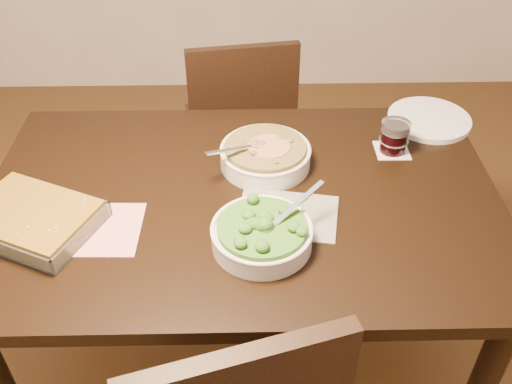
{
  "coord_description": "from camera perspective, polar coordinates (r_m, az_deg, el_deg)",
  "views": [
    {
      "loc": [
        0.01,
        -1.19,
        1.74
      ],
      "look_at": [
        0.04,
        -0.05,
        0.8
      ],
      "focal_mm": 40.0,
      "sensor_mm": 36.0,
      "label": 1
    }
  ],
  "objects": [
    {
      "name": "wine_tumbler",
      "position": [
        1.73,
        13.67,
        5.45
      ],
      "size": [
        0.09,
        0.09,
        0.09
      ],
      "color": "black",
      "rests_on": "coaster"
    },
    {
      "name": "coaster",
      "position": [
        1.76,
        13.42,
        4.07
      ],
      "size": [
        0.1,
        0.1,
        0.0
      ],
      "primitive_type": "cube",
      "color": "white",
      "rests_on": "table"
    },
    {
      "name": "chair_far",
      "position": [
        2.33,
        -1.61,
        6.85
      ],
      "size": [
        0.47,
        0.47,
        0.87
      ],
      "rotation": [
        0.0,
        0.0,
        3.29
      ],
      "color": "black",
      "rests_on": "ground"
    },
    {
      "name": "magazine_a",
      "position": [
        1.5,
        -16.52,
        -3.59
      ],
      "size": [
        0.27,
        0.2,
        0.01
      ],
      "primitive_type": "cube",
      "rotation": [
        0.0,
        0.0,
        -0.02
      ],
      "color": "#B5333B",
      "rests_on": "table"
    },
    {
      "name": "dinner_plate",
      "position": [
        1.92,
        16.91,
        6.95
      ],
      "size": [
        0.26,
        0.26,
        0.02
      ],
      "primitive_type": "cylinder",
      "color": "white",
      "rests_on": "table"
    },
    {
      "name": "stew_bowl",
      "position": [
        1.63,
        0.94,
        3.76
      ],
      "size": [
        0.26,
        0.26,
        0.1
      ],
      "color": "white",
      "rests_on": "table"
    },
    {
      "name": "magazine_b",
      "position": [
        1.48,
        3.14,
        -2.26
      ],
      "size": [
        0.29,
        0.23,
        0.0
      ],
      "primitive_type": "cube",
      "rotation": [
        0.0,
        0.0,
        -0.18
      ],
      "color": "#23242A",
      "rests_on": "table"
    },
    {
      "name": "broccoli_bowl",
      "position": [
        1.38,
        0.59,
        -4.2
      ],
      "size": [
        0.25,
        0.25,
        0.1
      ],
      "color": "white",
      "rests_on": "table"
    },
    {
      "name": "ground",
      "position": [
        2.1,
        -1.05,
        -16.31
      ],
      "size": [
        4.0,
        4.0,
        0.0
      ],
      "primitive_type": "plane",
      "color": "#4D3416",
      "rests_on": "ground"
    },
    {
      "name": "baking_dish",
      "position": [
        1.54,
        -21.5,
        -2.54
      ],
      "size": [
        0.38,
        0.34,
        0.06
      ],
      "rotation": [
        0.0,
        0.0,
        -0.43
      ],
      "color": "silver",
      "rests_on": "table"
    },
    {
      "name": "table",
      "position": [
        1.61,
        -1.32,
        -2.99
      ],
      "size": [
        1.4,
        0.9,
        0.75
      ],
      "color": "black",
      "rests_on": "ground"
    }
  ]
}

